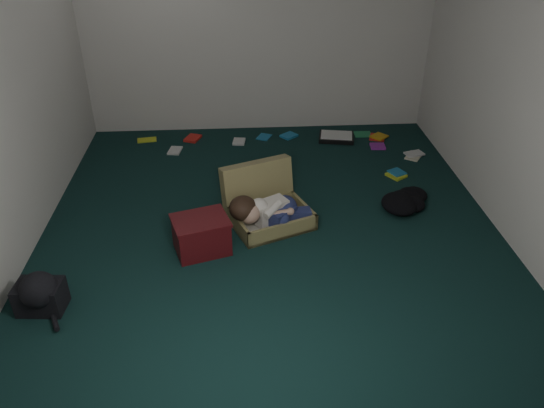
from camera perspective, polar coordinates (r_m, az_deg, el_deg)
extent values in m
plane|color=black|center=(4.70, -0.12, -2.68)|extent=(4.50, 4.50, 0.00)
plane|color=silver|center=(6.27, -1.54, 19.19)|extent=(4.50, 0.00, 4.50)
plane|color=silver|center=(2.12, 3.80, -7.77)|extent=(4.50, 0.00, 4.50)
plane|color=silver|center=(4.46, -27.23, 10.58)|extent=(0.00, 4.50, 4.50)
plane|color=silver|center=(4.68, 25.72, 11.82)|extent=(0.00, 4.50, 4.50)
cube|color=#8F844F|center=(4.70, 0.00, -1.56)|extent=(0.80, 0.69, 0.15)
cube|color=beige|center=(4.72, 0.00, -1.94)|extent=(0.72, 0.62, 0.02)
cube|color=#8F844F|center=(4.85, -1.59, 1.85)|extent=(0.70, 0.44, 0.49)
cube|color=white|center=(4.63, -0.11, -0.83)|extent=(0.33, 0.28, 0.21)
sphere|color=tan|center=(4.50, -2.42, -1.03)|extent=(0.18, 0.18, 0.18)
ellipsoid|color=black|center=(4.51, -3.14, -0.46)|extent=(0.24, 0.25, 0.21)
ellipsoid|color=navy|center=(4.69, 1.41, -0.37)|extent=(0.22, 0.25, 0.21)
cube|color=navy|center=(4.59, 1.16, -1.31)|extent=(0.26, 0.26, 0.13)
cube|color=navy|center=(4.65, 2.78, -1.20)|extent=(0.24, 0.13, 0.10)
sphere|color=white|center=(4.72, 3.58, -0.97)|extent=(0.10, 0.10, 0.10)
sphere|color=white|center=(4.67, 3.97, -1.46)|extent=(0.10, 0.10, 0.10)
cylinder|color=tan|center=(4.53, 1.11, -0.99)|extent=(0.18, 0.12, 0.06)
cube|color=#490E12|center=(4.39, -7.60, -3.44)|extent=(0.50, 0.44, 0.28)
cube|color=#490E12|center=(4.31, -7.74, -1.77)|extent=(0.53, 0.47, 0.02)
cube|color=black|center=(6.39, 6.93, 7.15)|extent=(0.45, 0.37, 0.05)
cube|color=white|center=(6.38, 6.95, 7.38)|extent=(0.41, 0.33, 0.01)
cube|color=#C5D625|center=(6.48, -13.30, 6.72)|extent=(0.18, 0.14, 0.02)
cube|color=red|center=(6.42, -8.51, 6.96)|extent=(0.23, 0.22, 0.02)
cube|color=silver|center=(6.27, -3.57, 6.68)|extent=(0.18, 0.21, 0.02)
cube|color=teal|center=(6.42, 1.83, 7.32)|extent=(0.19, 0.22, 0.02)
cube|color=gold|center=(6.37, 6.57, 6.92)|extent=(0.23, 0.21, 0.02)
cube|color=#24854E|center=(6.56, 9.74, 7.43)|extent=(0.19, 0.15, 0.02)
cube|color=purple|center=(6.27, 11.29, 6.07)|extent=(0.22, 0.22, 0.02)
cube|color=beige|center=(6.13, 15.01, 5.01)|extent=(0.17, 0.20, 0.02)
cube|color=#C5D625|center=(5.67, 13.21, 3.00)|extent=(0.20, 0.22, 0.02)
cube|color=red|center=(6.51, 11.25, 7.05)|extent=(0.22, 0.20, 0.02)
cube|color=silver|center=(6.15, -10.39, 5.67)|extent=(0.20, 0.16, 0.02)
cube|color=teal|center=(6.40, -0.86, 7.25)|extent=(0.22, 0.22, 0.02)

